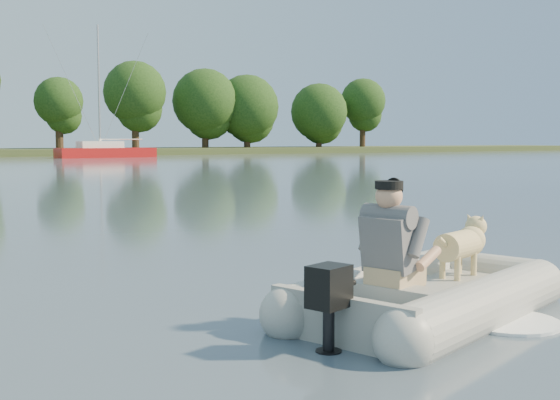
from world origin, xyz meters
TOP-DOWN VIEW (x-y plane):
  - water at (0.00, 0.00)m, footprint 160.00×160.00m
  - treeline at (8.17, 61.06)m, footprint 90.45×7.35m
  - dinghy at (-0.34, -0.41)m, footprint 5.21×4.59m
  - man at (-0.94, -0.57)m, footprint 0.78×0.73m
  - dog at (0.20, -0.19)m, footprint 0.88×0.54m
  - outboard_motor at (-1.74, -0.88)m, footprint 0.43×0.36m
  - sailboat at (12.58, 50.95)m, footprint 7.88×2.68m

SIDE VIEW (x-z plane):
  - water at x=0.00m, z-range 0.00..0.00m
  - outboard_motor at x=-1.74m, z-range -0.07..0.63m
  - dog at x=0.20m, z-range 0.18..0.74m
  - sailboat at x=12.58m, z-range -4.88..5.82m
  - dinghy at x=-0.34m, z-range -0.10..1.14m
  - man at x=-0.94m, z-range 0.21..1.17m
  - treeline at x=8.17m, z-range 0.69..9.97m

